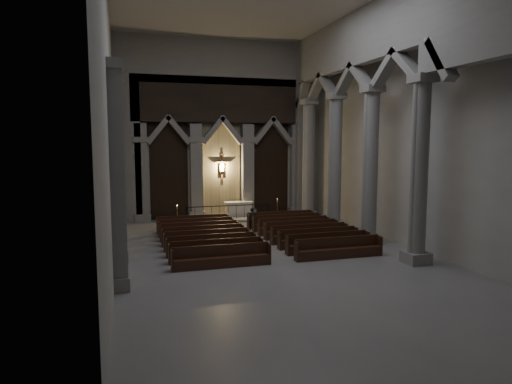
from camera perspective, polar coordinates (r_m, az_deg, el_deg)
room at (r=20.29m, az=2.74°, el=12.98°), size 24.00×24.10×12.00m
sanctuary_wall at (r=31.31m, az=-4.28°, el=8.86°), size 14.00×0.77×12.00m
right_arcade at (r=23.83m, az=14.55°, el=12.36°), size 1.00×24.00×12.00m
left_pilasters at (r=22.59m, az=-16.79°, el=2.67°), size 0.60×13.00×8.03m
sanctuary_step at (r=30.82m, az=-3.81°, el=-3.30°), size 8.50×2.60×0.15m
altar at (r=31.34m, az=-2.18°, el=-2.09°), size 1.90×0.76×0.97m
altar_rail at (r=29.97m, az=-3.50°, el=-2.31°), size 5.58×0.09×1.10m
candle_stand_left at (r=28.93m, az=-9.79°, el=-3.47°), size 0.22×0.22×1.30m
candle_stand_right at (r=30.91m, az=2.67°, el=-2.69°), size 0.24×0.24×1.41m
pews at (r=23.75m, az=0.09°, el=-5.66°), size 9.61×8.37×0.94m
worshipper at (r=27.11m, az=-0.43°, el=-3.38°), size 0.49×0.33×1.32m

